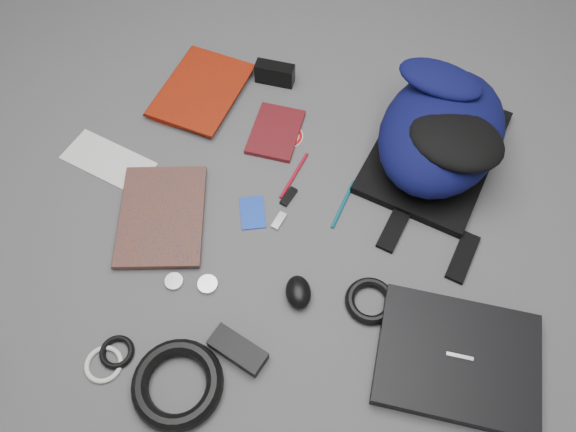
% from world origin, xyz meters
% --- Properties ---
extents(ground, '(4.00, 4.00, 0.00)m').
position_xyz_m(ground, '(0.00, 0.00, 0.00)').
color(ground, '#4F4F51').
rests_on(ground, ground).
extents(backpack, '(0.46, 0.55, 0.20)m').
position_xyz_m(backpack, '(0.35, 0.28, 0.10)').
color(backpack, '#070932').
rests_on(backpack, ground).
extents(laptop, '(0.36, 0.29, 0.03)m').
position_xyz_m(laptop, '(0.43, -0.29, 0.02)').
color(laptop, black).
rests_on(laptop, ground).
extents(textbook_red, '(0.27, 0.33, 0.03)m').
position_xyz_m(textbook_red, '(-0.43, 0.40, 0.02)').
color(textbook_red, maroon).
rests_on(textbook_red, ground).
extents(comic_book, '(0.27, 0.33, 0.02)m').
position_xyz_m(comic_book, '(-0.42, -0.07, 0.01)').
color(comic_book, '#A5460B').
rests_on(comic_book, ground).
extents(envelope, '(0.27, 0.18, 0.00)m').
position_xyz_m(envelope, '(-0.51, 0.09, 0.00)').
color(envelope, white).
rests_on(envelope, ground).
extents(dvd_case, '(0.14, 0.19, 0.01)m').
position_xyz_m(dvd_case, '(-0.08, 0.27, 0.01)').
color(dvd_case, '#480D11').
rests_on(dvd_case, ground).
extents(compact_camera, '(0.12, 0.05, 0.06)m').
position_xyz_m(compact_camera, '(-0.12, 0.46, 0.03)').
color(compact_camera, black).
rests_on(compact_camera, ground).
extents(sticker_disc, '(0.11, 0.11, 0.00)m').
position_xyz_m(sticker_disc, '(-0.05, 0.26, 0.00)').
color(sticker_disc, silver).
rests_on(sticker_disc, ground).
extents(pen_teal, '(0.05, 0.15, 0.01)m').
position_xyz_m(pen_teal, '(0.13, 0.07, 0.00)').
color(pen_teal, '#0A5362').
rests_on(pen_teal, ground).
extents(pen_red, '(0.05, 0.16, 0.01)m').
position_xyz_m(pen_red, '(-0.01, 0.14, 0.00)').
color(pen_red, '#AB0D23').
rests_on(pen_red, ground).
extents(id_badge, '(0.09, 0.11, 0.00)m').
position_xyz_m(id_badge, '(-0.09, 0.00, 0.00)').
color(id_badge, blue).
rests_on(id_badge, ground).
extents(usb_black, '(0.04, 0.06, 0.01)m').
position_xyz_m(usb_black, '(-0.01, 0.07, 0.01)').
color(usb_black, black).
rests_on(usb_black, ground).
extents(usb_silver, '(0.03, 0.05, 0.01)m').
position_xyz_m(usb_silver, '(-0.02, -0.01, 0.00)').
color(usb_silver, silver).
rests_on(usb_silver, ground).
extents(mouse, '(0.08, 0.10, 0.04)m').
position_xyz_m(mouse, '(0.06, -0.20, 0.02)').
color(mouse, black).
rests_on(mouse, ground).
extents(headphone_left, '(0.05, 0.05, 0.01)m').
position_xyz_m(headphone_left, '(-0.24, -0.22, 0.01)').
color(headphone_left, '#B0B0B2').
rests_on(headphone_left, ground).
extents(headphone_right, '(0.06, 0.06, 0.01)m').
position_xyz_m(headphone_right, '(-0.16, -0.21, 0.01)').
color(headphone_right, silver).
rests_on(headphone_right, ground).
extents(cable_coil, '(0.14, 0.14, 0.02)m').
position_xyz_m(cable_coil, '(0.23, -0.19, 0.01)').
color(cable_coil, black).
rests_on(cable_coil, ground).
extents(power_brick, '(0.14, 0.10, 0.03)m').
position_xyz_m(power_brick, '(-0.05, -0.36, 0.02)').
color(power_brick, black).
rests_on(power_brick, ground).
extents(power_cord_coil, '(0.26, 0.26, 0.04)m').
position_xyz_m(power_cord_coil, '(-0.16, -0.45, 0.02)').
color(power_cord_coil, black).
rests_on(power_cord_coil, ground).
extents(earbud_coil, '(0.10, 0.10, 0.01)m').
position_xyz_m(earbud_coil, '(-0.31, -0.41, 0.01)').
color(earbud_coil, black).
rests_on(earbud_coil, ground).
extents(white_cable_coil, '(0.11, 0.11, 0.01)m').
position_xyz_m(white_cable_coil, '(-0.33, -0.44, 0.01)').
color(white_cable_coil, white).
rests_on(white_cable_coil, ground).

